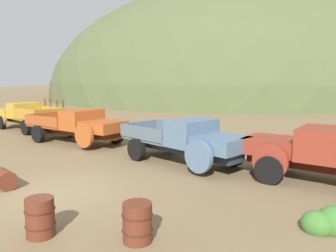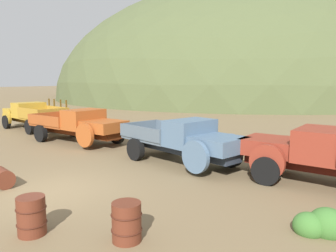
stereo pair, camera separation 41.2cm
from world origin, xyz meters
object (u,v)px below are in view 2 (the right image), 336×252
Objects in this scene: truck_rust_red at (324,155)px; oil_drum_by_truck at (31,216)px; oil_drum_foreground at (127,222)px; oil_drum_spare at (2,178)px; truck_mustard at (30,115)px; truck_oxide_orange at (83,125)px; truck_chalk_blue at (189,141)px.

oil_drum_by_truck is at bearing 59.49° from truck_rust_red.
oil_drum_foreground is 0.98× the size of oil_drum_by_truck.
truck_rust_red is at bearing 53.08° from oil_drum_by_truck.
oil_drum_foreground is 0.85× the size of oil_drum_spare.
truck_oxide_orange is (7.18, -2.03, 0.01)m from truck_mustard.
truck_mustard is 18.62m from oil_drum_foreground.
truck_mustard is at bearing 171.09° from truck_oxide_orange.
truck_oxide_orange is 10.78m from oil_drum_by_truck.
oil_drum_by_truck is at bearing 155.38° from truck_mustard.
oil_drum_by_truck is at bearing -24.23° from oil_drum_spare.
truck_chalk_blue is at bearing 5.45° from truck_rust_red.
oil_drum_by_truck is at bearing -157.66° from oil_drum_foreground.
truck_rust_red is 10.61m from oil_drum_spare.
oil_drum_foreground is at bearing -33.99° from truck_oxide_orange.
truck_mustard is at bearing 143.07° from oil_drum_by_truck.
truck_rust_red is at bearing 0.82° from truck_oxide_orange.
oil_drum_by_truck reaches higher than oil_drum_foreground.
truck_rust_red is (12.08, -1.28, 0.01)m from truck_oxide_orange.
truck_chalk_blue reaches higher than oil_drum_foreground.
oil_drum_by_truck is (-0.34, -7.22, -0.56)m from truck_chalk_blue.
truck_rust_red is 7.14m from oil_drum_foreground.
oil_drum_by_truck is (-5.36, -7.13, -0.58)m from truck_rust_red.
truck_rust_red reaches higher than truck_chalk_blue.
truck_oxide_orange is 7.28× the size of oil_drum_by_truck.
truck_oxide_orange is at bearing 128.60° from oil_drum_by_truck.
truck_mustard is 7.19× the size of oil_drum_by_truck.
truck_mustard reaches higher than truck_oxide_orange.
oil_drum_foreground is at bearing -57.58° from truck_chalk_blue.
truck_mustard is at bearing 139.25° from oil_drum_spare.
truck_rust_red is at bearing 62.18° from oil_drum_foreground.
oil_drum_foreground is at bearing -8.26° from oil_drum_spare.
oil_drum_by_truck is (-2.04, -0.84, 0.01)m from oil_drum_foreground.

